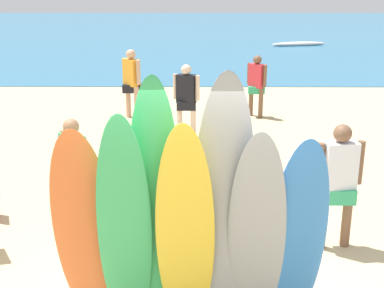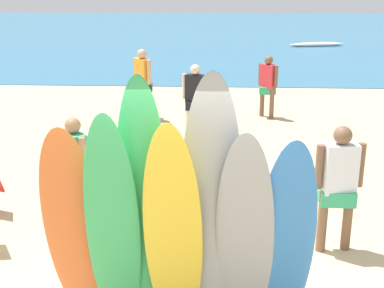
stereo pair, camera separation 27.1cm
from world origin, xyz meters
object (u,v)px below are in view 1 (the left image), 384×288
object	(u,v)px
surfboard_green_1	(125,237)
surfboard_green_2	(156,219)
surfboard_grey_5	(256,243)
beachgoer_photographing	(257,82)
surfboard_yellow_3	(185,241)
surfboard_grey_4	(223,219)
surfboard_blue_6	(295,246)
beachgoer_by_water	(186,96)
distant_boat	(299,44)
beachgoer_strolling	(74,167)
beachgoer_midbeach	(132,79)
beach_chair_blue	(76,169)
beachgoer_near_rack	(338,178)
surfboard_rack	(190,264)
surfboard_orange_0	(87,239)

from	to	relation	value
surfboard_green_1	surfboard_green_2	distance (m)	0.30
surfboard_grey_5	beachgoer_photographing	xyz separation A→B (m)	(0.97, 8.60, -0.22)
surfboard_yellow_3	surfboard_grey_4	size ratio (longest dim) A/B	0.87
surfboard_yellow_3	surfboard_blue_6	world-z (taller)	surfboard_yellow_3
beachgoer_by_water	distant_boat	xyz separation A→B (m)	(5.61, 16.55, -0.81)
beachgoer_photographing	beachgoer_strolling	distance (m)	6.90
beachgoer_midbeach	beachgoer_photographing	world-z (taller)	beachgoer_midbeach
beach_chair_blue	surfboard_green_1	bearing A→B (deg)	-81.60
surfboard_grey_5	distant_boat	bearing A→B (deg)	84.01
surfboard_green_1	distant_boat	world-z (taller)	surfboard_green_1
surfboard_green_2	beachgoer_near_rack	xyz separation A→B (m)	(2.11, 1.89, -0.37)
beachgoer_near_rack	surfboard_green_1	bearing A→B (deg)	-150.16
surfboard_green_1	distant_boat	size ratio (longest dim) A/B	0.81
beachgoer_midbeach	beachgoer_photographing	distance (m)	3.09
surfboard_rack	surfboard_blue_6	bearing A→B (deg)	-31.19
surfboard_grey_5	surfboard_blue_6	xyz separation A→B (m)	(0.35, 0.02, -0.03)
surfboard_rack	beachgoer_midbeach	bearing A→B (deg)	101.09
surfboard_rack	beach_chair_blue	world-z (taller)	beach_chair_blue
surfboard_orange_0	beachgoer_strolling	size ratio (longest dim) A/B	1.44
surfboard_green_2	surfboard_blue_6	bearing A→B (deg)	-5.58
surfboard_grey_4	beachgoer_photographing	size ratio (longest dim) A/B	1.76
beachgoer_by_water	surfboard_green_2	bearing A→B (deg)	-70.79
surfboard_rack	beachgoer_photographing	world-z (taller)	beachgoer_photographing
surfboard_blue_6	beachgoer_strolling	world-z (taller)	surfboard_blue_6
surfboard_orange_0	beach_chair_blue	bearing A→B (deg)	105.98
surfboard_rack	surfboard_grey_4	size ratio (longest dim) A/B	0.83
beachgoer_near_rack	distant_boat	world-z (taller)	beachgoer_near_rack
beachgoer_photographing	beach_chair_blue	xyz separation A→B (m)	(-3.41, -4.97, -0.47)
surfboard_blue_6	beach_chair_blue	world-z (taller)	surfboard_blue_6
surfboard_green_2	beachgoer_strolling	distance (m)	2.75
beachgoer_midbeach	surfboard_orange_0	bearing A→B (deg)	140.40
surfboard_orange_0	beachgoer_midbeach	size ratio (longest dim) A/B	1.32
surfboard_rack	surfboard_grey_5	world-z (taller)	surfboard_grey_5
surfboard_rack	surfboard_green_2	world-z (taller)	surfboard_green_2
surfboard_grey_5	surfboard_green_1	bearing A→B (deg)	-172.13
surfboard_green_2	surfboard_blue_6	distance (m)	1.24
surfboard_rack	surfboard_grey_4	bearing A→B (deg)	-63.63
surfboard_grey_4	beachgoer_near_rack	bearing A→B (deg)	51.01
surfboard_grey_4	beachgoer_photographing	distance (m)	8.70
beachgoer_near_rack	beach_chair_blue	world-z (taller)	beachgoer_near_rack
surfboard_yellow_3	beachgoer_photographing	size ratio (longest dim) A/B	1.54
surfboard_green_2	surfboard_rack	bearing A→B (deg)	56.66
beachgoer_photographing	beachgoer_by_water	world-z (taller)	beachgoer_by_water
surfboard_green_1	beachgoer_midbeach	distance (m)	8.49
surfboard_rack	surfboard_grey_4	xyz separation A→B (m)	(0.28, -0.57, 0.78)
surfboard_blue_6	distant_boat	world-z (taller)	surfboard_blue_6
surfboard_rack	beachgoer_photographing	bearing A→B (deg)	79.08
surfboard_orange_0	distant_boat	bearing A→B (deg)	75.75
surfboard_green_1	beachgoer_strolling	distance (m)	2.71
surfboard_green_2	surfboard_grey_4	size ratio (longest dim) A/B	0.98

